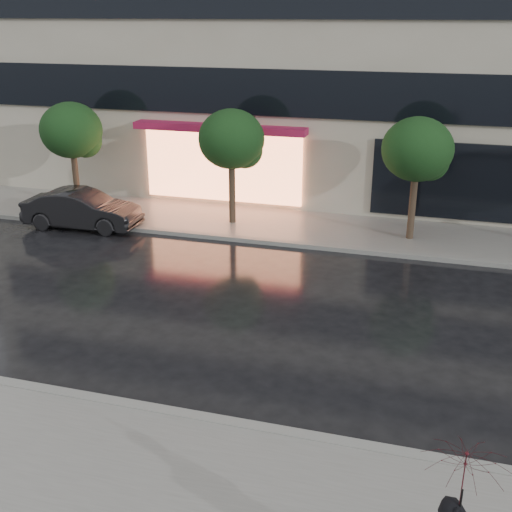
% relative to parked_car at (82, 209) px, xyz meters
% --- Properties ---
extents(ground, '(120.00, 120.00, 0.00)m').
position_rel_parked_car_xyz_m(ground, '(7.82, -8.30, -0.66)').
color(ground, black).
rests_on(ground, ground).
extents(sidewalk_near, '(60.00, 4.50, 0.12)m').
position_rel_parked_car_xyz_m(sidewalk_near, '(7.82, -11.55, -0.60)').
color(sidewalk_near, slate).
rests_on(sidewalk_near, ground).
extents(sidewalk_far, '(60.00, 3.50, 0.12)m').
position_rel_parked_car_xyz_m(sidewalk_far, '(7.82, 1.95, -0.60)').
color(sidewalk_far, slate).
rests_on(sidewalk_far, ground).
extents(curb_near, '(60.00, 0.25, 0.14)m').
position_rel_parked_car_xyz_m(curb_near, '(7.82, -9.30, -0.59)').
color(curb_near, gray).
rests_on(curb_near, ground).
extents(curb_far, '(60.00, 0.25, 0.14)m').
position_rel_parked_car_xyz_m(curb_far, '(7.82, 0.20, -0.59)').
color(curb_far, gray).
rests_on(curb_far, ground).
extents(tree_far_west, '(2.20, 2.20, 3.99)m').
position_rel_parked_car_xyz_m(tree_far_west, '(-1.12, 1.73, 2.27)').
color(tree_far_west, '#33261C').
rests_on(tree_far_west, ground).
extents(tree_mid_west, '(2.20, 2.20, 3.99)m').
position_rel_parked_car_xyz_m(tree_mid_west, '(4.88, 1.73, 2.27)').
color(tree_mid_west, '#33261C').
rests_on(tree_mid_west, ground).
extents(tree_mid_east, '(2.20, 2.20, 3.99)m').
position_rel_parked_car_xyz_m(tree_mid_east, '(10.88, 1.73, 2.27)').
color(tree_mid_east, '#33261C').
rests_on(tree_mid_east, ground).
extents(parked_car, '(4.04, 1.56, 1.31)m').
position_rel_parked_car_xyz_m(parked_car, '(0.00, 0.00, 0.00)').
color(parked_car, black).
rests_on(parked_car, ground).
extents(pedestrian_with_umbrella, '(1.21, 1.22, 2.43)m').
position_rel_parked_car_xyz_m(pedestrian_with_umbrella, '(12.11, -12.32, 1.06)').
color(pedestrian_with_umbrella, black).
rests_on(pedestrian_with_umbrella, sidewalk_near).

